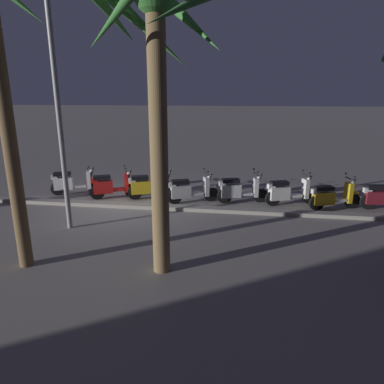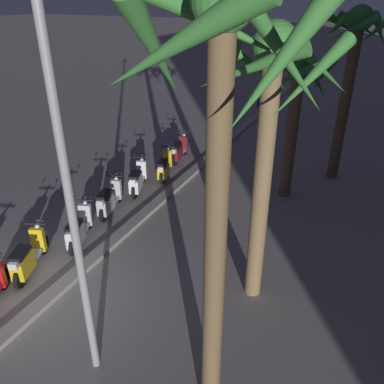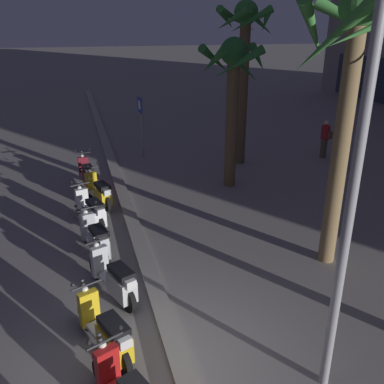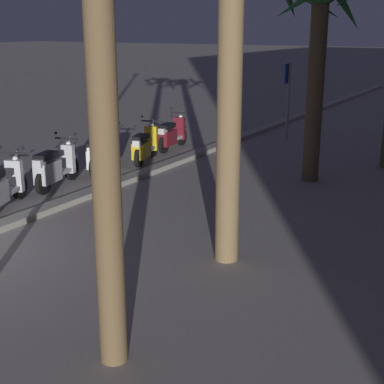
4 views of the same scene
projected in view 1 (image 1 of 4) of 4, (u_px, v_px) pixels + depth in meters
The scene contains 12 objects.
ground_plane at pixel (123, 206), 11.90m from camera, with size 200.00×200.00×0.00m, color gray.
curb_strip at pixel (122, 205), 11.78m from camera, with size 60.00×0.36×0.12m, color gray.
scooter_maroon_mid_front at pixel (384, 196), 11.44m from camera, with size 1.75×0.59×1.17m.
scooter_yellow_mid_rear at pixel (331, 197), 11.42m from camera, with size 1.74×0.80×1.17m.
scooter_white_last_in_row at pixel (287, 192), 11.90m from camera, with size 1.80×0.84×1.17m.
scooter_silver_tail_end at pixel (239, 190), 12.11m from camera, with size 1.76×0.73×1.17m.
scooter_silver_gap_after_mid at pixel (189, 190), 12.12m from camera, with size 1.74×0.88×1.17m.
scooter_yellow_second_in_line at pixel (149, 186), 12.62m from camera, with size 1.74×0.88×1.17m.
scooter_red_far_back at pixel (110, 186), 12.64m from camera, with size 1.64×0.87×1.17m.
scooter_white_lead_nearest at pixel (72, 183), 13.12m from camera, with size 1.79×0.82×1.04m.
palm_tree_by_mall_entrance at pixel (155, 60), 6.43m from camera, with size 2.68×2.71×5.82m.
street_lamp at pixel (54, 71), 8.81m from camera, with size 0.36×0.36×7.01m.
Camera 1 is at (-3.98, 10.86, 3.70)m, focal length 32.60 mm.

